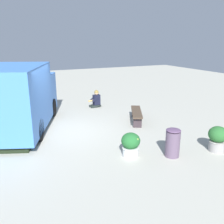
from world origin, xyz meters
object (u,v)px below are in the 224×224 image
food_truck (18,100)px  planter_flowering_side (218,138)px  planter_flowering_far (131,144)px  trash_bin (173,142)px  plaza_bench (137,114)px  person_customer (96,100)px

food_truck → planter_flowering_side: (-5.49, 4.78, -0.77)m
food_truck → planter_flowering_far: food_truck is taller
planter_flowering_far → trash_bin: trash_bin is taller
plaza_bench → food_truck: bearing=-13.9°
food_truck → planter_flowering_side: size_ratio=6.70×
planter_flowering_far → planter_flowering_side: bearing=162.3°
planter_flowering_side → plaza_bench: bearing=-77.0°
planter_flowering_far → trash_bin: size_ratio=0.84×
person_customer → plaza_bench: bearing=102.6°
person_customer → planter_flowering_side: size_ratio=1.10×
person_customer → plaza_bench: 3.12m
planter_flowering_far → plaza_bench: bearing=-123.6°
food_truck → plaza_bench: size_ratio=2.96×
food_truck → planter_flowering_far: (-2.82, 3.92, -0.82)m
trash_bin → planter_flowering_side: bearing=169.0°
plaza_bench → trash_bin: trash_bin is taller
planter_flowering_side → trash_bin: size_ratio=0.92×
planter_flowering_far → planter_flowering_side: (-2.68, 0.86, 0.05)m
planter_flowering_far → food_truck: bearing=-54.3°
food_truck → plaza_bench: food_truck is taller
trash_bin → food_truck: bearing=-48.6°
plaza_bench → trash_bin: bearing=78.1°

